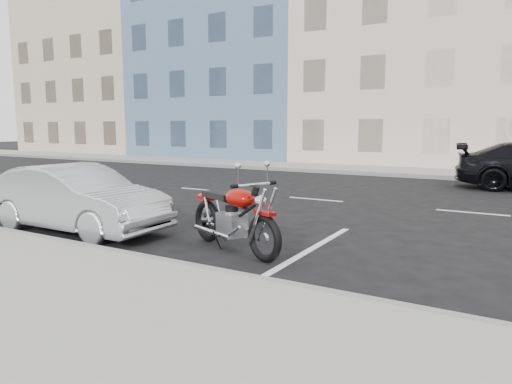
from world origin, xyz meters
TOP-DOWN VIEW (x-y plane):
  - ground at (0.00, 0.00)m, footprint 120.00×120.00m
  - sidewalk_far at (-5.00, 8.70)m, footprint 80.00×3.40m
  - curb_near at (-5.00, -7.00)m, footprint 80.00×0.12m
  - curb_far at (-5.00, 7.00)m, footprint 80.00×0.12m
  - bldg_far_west at (-26.00, 16.30)m, footprint 12.00×12.00m
  - bldg_blue at (-14.00, 16.30)m, footprint 12.00×12.00m
  - bldg_cream at (-2.00, 16.30)m, footprint 12.00×12.00m
  - motorcycle at (-0.29, -5.98)m, footprint 2.22×1.11m
  - sedan_silver at (-4.50, -5.98)m, footprint 3.93×1.42m

SIDE VIEW (x-z plane):
  - ground at x=0.00m, z-range 0.00..0.00m
  - sidewalk_far at x=-5.00m, z-range 0.00..0.15m
  - curb_near at x=-5.00m, z-range 0.00..0.16m
  - curb_far at x=-5.00m, z-range 0.00..0.16m
  - motorcycle at x=-0.29m, z-range -0.05..1.12m
  - sedan_silver at x=-4.50m, z-range 0.00..1.29m
  - bldg_cream at x=-2.00m, z-range 0.00..11.50m
  - bldg_far_west at x=-26.00m, z-range 0.00..12.00m
  - bldg_blue at x=-14.00m, z-range 0.00..13.00m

